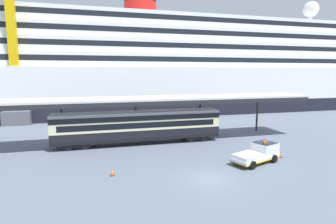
{
  "coord_description": "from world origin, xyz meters",
  "views": [
    {
      "loc": [
        -9.08,
        -20.18,
        8.96
      ],
      "look_at": [
        -1.18,
        9.22,
        4.5
      ],
      "focal_mm": 29.07,
      "sensor_mm": 36.0,
      "label": 1
    }
  ],
  "objects": [
    {
      "name": "service_truck",
      "position": [
        6.55,
        2.89,
        0.99
      ],
      "size": [
        5.58,
        3.66,
        2.02
      ],
      "color": "white",
      "rests_on": "ground"
    },
    {
      "name": "cruise_ship",
      "position": [
        7.27,
        47.05,
        9.84
      ],
      "size": [
        156.17,
        31.49,
        31.18
      ],
      "color": "black",
      "rests_on": "ground"
    },
    {
      "name": "dockside_crane",
      "position": [
        -21.44,
        32.07,
        18.0
      ],
      "size": [
        15.66,
        4.4,
        57.65
      ],
      "color": "#595960",
      "rests_on": "ground"
    },
    {
      "name": "train_carriage",
      "position": [
        -3.92,
        13.16,
        2.3
      ],
      "size": [
        20.7,
        2.81,
        4.11
      ],
      "color": "black",
      "rests_on": "ground"
    },
    {
      "name": "platform_canopy",
      "position": [
        -3.92,
        13.56,
        5.56
      ],
      "size": [
        46.73,
        5.42,
        5.8
      ],
      "color": "silver",
      "rests_on": "ground"
    },
    {
      "name": "traffic_cone_near",
      "position": [
        -7.9,
        3.02,
        0.3
      ],
      "size": [
        0.36,
        0.36,
        0.62
      ],
      "color": "black",
      "rests_on": "ground"
    },
    {
      "name": "ground_plane",
      "position": [
        0.0,
        0.0,
        0.0
      ],
      "size": [
        400.0,
        400.0,
        0.0
      ],
      "primitive_type": "plane",
      "color": "slate"
    },
    {
      "name": "traffic_cone_mid",
      "position": [
        9.73,
        3.67,
        0.33
      ],
      "size": [
        0.36,
        0.36,
        0.67
      ],
      "color": "black",
      "rests_on": "ground"
    }
  ]
}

